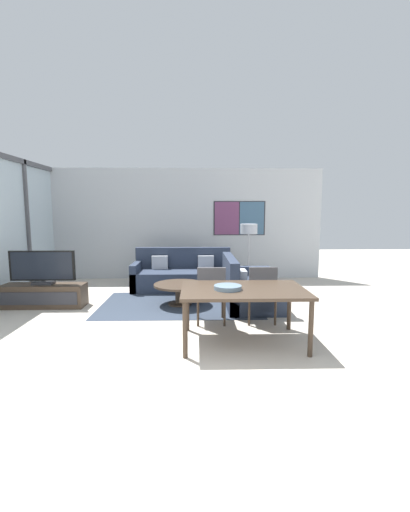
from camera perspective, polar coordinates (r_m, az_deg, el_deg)
ground_plane at (r=3.73m, az=-9.03°, el=-20.21°), size 24.00×24.00×0.00m
wall_back at (r=8.80m, az=-4.19°, el=5.35°), size 7.33×0.09×2.80m
area_rug at (r=6.46m, az=-4.19°, el=-8.02°), size 2.91×1.90×0.01m
tv_console at (r=6.90m, az=-25.24°, el=-5.98°), size 1.46×0.45×0.41m
television at (r=6.81m, az=-25.48°, el=-1.77°), size 1.16×0.20×0.61m
sofa_main at (r=7.74m, az=-3.72°, el=-3.32°), size 2.19×0.97×0.89m
sofa_side at (r=6.41m, az=6.98°, el=-5.63°), size 0.97×1.62×0.89m
coffee_table at (r=6.39m, az=-4.21°, el=-5.50°), size 0.96×0.96×0.39m
dining_table at (r=4.52m, az=6.38°, el=-6.20°), size 1.61×1.07×0.73m
dining_chair_left at (r=5.26m, az=1.01°, el=-6.05°), size 0.46×0.46×0.90m
dining_chair_centre at (r=5.37m, az=9.35°, el=-5.88°), size 0.46×0.46×0.90m
fruit_bowl at (r=4.42m, az=3.82°, el=-5.19°), size 0.36×0.36×0.06m
floor_lamp at (r=7.67m, az=7.30°, el=3.78°), size 0.37×0.37×1.45m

